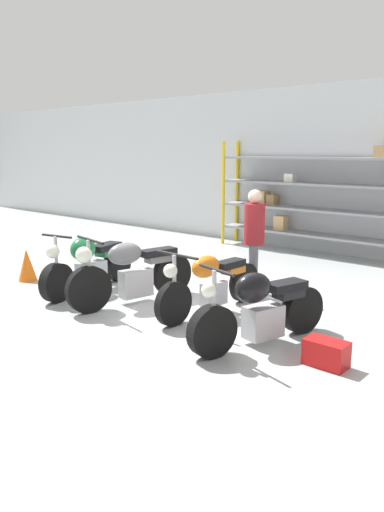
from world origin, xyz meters
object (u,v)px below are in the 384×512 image
Objects in this scene: motorcycle_green at (89,264)px; toolbox at (326,353)px; motorcycle_orange at (211,282)px; motorcycle_grey at (132,272)px; shelving_rack at (313,195)px; motorcycle_black at (260,309)px; person_browsing at (254,234)px; traffic_cone at (27,265)px.

toolbox is (4.20, -0.18, -0.29)m from motorcycle_green.
motorcycle_green reaches higher than motorcycle_orange.
motorcycle_grey is at bearing 177.33° from toolbox.
shelving_rack reaches higher than motorcycle_grey.
toolbox is at bearing 98.00° from motorcycle_grey.
shelving_rack is at bearing -142.79° from motorcycle_black.
motorcycle_grey is at bearing 27.92° from person_browsing.
shelving_rack is at bearing -105.55° from person_browsing.
shelving_rack is 8.03× the size of traffic_cone.
person_browsing reaches higher than motorcycle_black.
motorcycle_black is (2.29, -0.09, -0.06)m from motorcycle_grey.
toolbox is at bearing 75.97° from motorcycle_green.
motorcycle_green is at bearing -104.12° from shelving_rack.
motorcycle_green is 1.05m from motorcycle_grey.
motorcycle_orange is 1.26× the size of person_browsing.
motorcycle_green is 1.36m from traffic_cone.
person_browsing is at bearing 157.69° from motorcycle_grey.
motorcycle_grey is 1.22m from motorcycle_orange.
shelving_rack is 5.60m from motorcycle_black.
traffic_cone is at bearing -115.74° from shelving_rack.
motorcycle_green is at bearing 177.60° from toolbox.
shelving_rack reaches higher than person_browsing.
motorcycle_orange is 4.67× the size of toolbox.
motorcycle_orange is (1.14, 0.43, -0.04)m from motorcycle_grey.
traffic_cone is at bearing -178.47° from toolbox.
motorcycle_black is (2.08, -5.12, -0.86)m from shelving_rack.
traffic_cone is (-2.35, -0.29, -0.20)m from motorcycle_grey.
motorcycle_green is 4.21m from toolbox.
shelving_rack is at bearing -171.77° from motorcycle_grey.
toolbox is (0.86, -0.06, -0.28)m from motorcycle_black.
motorcycle_grey is at bearing 7.12° from traffic_cone.
toolbox is (3.15, -0.15, -0.34)m from motorcycle_grey.
person_browsing is at bearing -76.45° from shelving_rack.
person_browsing is 2.86m from toolbox.
motorcycle_orange is at bearing 11.68° from traffic_cone.
motorcycle_green is 1.05× the size of motorcycle_black.
shelving_rack is 3.54m from person_browsing.
traffic_cone is (-2.57, -5.33, -1.00)m from shelving_rack.
person_browsing is (0.83, -3.43, -0.32)m from shelving_rack.
motorcycle_orange is at bearing 121.26° from motorcycle_grey.
motorcycle_green is (-1.26, -5.00, -0.85)m from shelving_rack.
shelving_rack reaches higher than motorcycle_orange.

